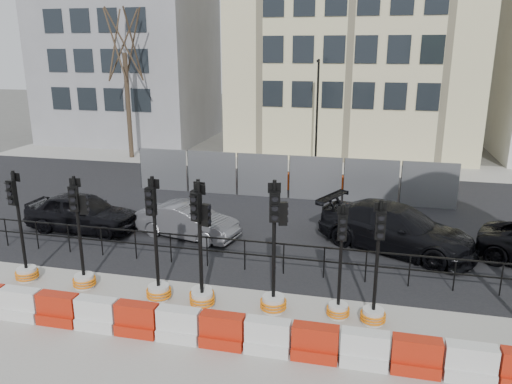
% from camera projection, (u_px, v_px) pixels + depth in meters
% --- Properties ---
extents(ground, '(120.00, 120.00, 0.00)m').
position_uv_depth(ground, '(234.00, 288.00, 14.12)').
color(ground, '#51514C').
rests_on(ground, ground).
extents(sidewalk_near, '(40.00, 6.00, 0.02)m').
position_uv_depth(sidewalk_near, '(198.00, 347.00, 11.32)').
color(sidewalk_near, gray).
rests_on(sidewalk_near, ground).
extents(road, '(40.00, 14.00, 0.03)m').
position_uv_depth(road, '(280.00, 212.00, 20.66)').
color(road, black).
rests_on(road, ground).
extents(sidewalk_far, '(40.00, 4.00, 0.02)m').
position_uv_depth(sidewalk_far, '(309.00, 165.00, 29.08)').
color(sidewalk_far, gray).
rests_on(sidewalk_far, ground).
extents(building_grey, '(11.00, 9.06, 14.00)m').
position_uv_depth(building_grey, '(129.00, 42.00, 35.84)').
color(building_grey, gray).
rests_on(building_grey, ground).
extents(building_cream, '(15.00, 10.06, 18.00)m').
position_uv_depth(building_cream, '(356.00, 8.00, 31.74)').
color(building_cream, beige).
rests_on(building_cream, ground).
extents(kerb_railing, '(18.00, 0.04, 1.00)m').
position_uv_depth(kerb_railing, '(245.00, 250.00, 15.06)').
color(kerb_railing, black).
rests_on(kerb_railing, ground).
extents(heras_fencing, '(14.33, 1.72, 2.00)m').
position_uv_depth(heras_fencing, '(291.00, 180.00, 23.10)').
color(heras_fencing, gray).
rests_on(heras_fencing, ground).
extents(lamp_post_far, '(0.12, 0.56, 6.00)m').
position_uv_depth(lamp_post_far, '(317.00, 112.00, 27.12)').
color(lamp_post_far, black).
rests_on(lamp_post_far, ground).
extents(tree_bare_far, '(2.00, 2.00, 9.00)m').
position_uv_depth(tree_bare_far, '(124.00, 46.00, 29.21)').
color(tree_bare_far, '#473828').
rests_on(tree_bare_far, ground).
extents(barrier_row, '(16.75, 0.50, 0.80)m').
position_uv_depth(barrier_row, '(201.00, 329.00, 11.41)').
color(barrier_row, red).
rests_on(barrier_row, ground).
extents(traffic_signal_a, '(0.65, 0.65, 3.31)m').
position_uv_depth(traffic_signal_a, '(25.00, 259.00, 14.40)').
color(traffic_signal_a, silver).
rests_on(traffic_signal_a, ground).
extents(traffic_signal_b, '(0.64, 0.64, 3.27)m').
position_uv_depth(traffic_signal_b, '(83.00, 262.00, 13.93)').
color(traffic_signal_b, silver).
rests_on(traffic_signal_b, ground).
extents(traffic_signal_c, '(0.68, 0.68, 3.44)m').
position_uv_depth(traffic_signal_c, '(158.00, 276.00, 13.28)').
color(traffic_signal_c, silver).
rests_on(traffic_signal_c, ground).
extents(traffic_signal_d, '(0.67, 0.67, 3.40)m').
position_uv_depth(traffic_signal_d, '(202.00, 279.00, 12.88)').
color(traffic_signal_d, silver).
rests_on(traffic_signal_d, ground).
extents(traffic_signal_e, '(0.67, 0.67, 3.41)m').
position_uv_depth(traffic_signal_e, '(201.00, 279.00, 13.10)').
color(traffic_signal_e, silver).
rests_on(traffic_signal_e, ground).
extents(traffic_signal_f, '(0.69, 0.69, 3.51)m').
position_uv_depth(traffic_signal_f, '(274.00, 282.00, 12.65)').
color(traffic_signal_f, silver).
rests_on(traffic_signal_f, ground).
extents(traffic_signal_g, '(0.59, 0.59, 2.98)m').
position_uv_depth(traffic_signal_g, '(339.00, 295.00, 12.42)').
color(traffic_signal_g, silver).
rests_on(traffic_signal_g, ground).
extents(traffic_signal_h, '(0.63, 0.63, 3.19)m').
position_uv_depth(traffic_signal_h, '(374.00, 299.00, 12.13)').
color(traffic_signal_h, silver).
rests_on(traffic_signal_h, ground).
extents(car_a, '(2.03, 4.36, 1.44)m').
position_uv_depth(car_a, '(82.00, 212.00, 18.42)').
color(car_a, black).
rests_on(car_a, ground).
extents(car_b, '(2.85, 4.26, 1.22)m').
position_uv_depth(car_b, '(188.00, 221.00, 17.77)').
color(car_b, '#4F4F54').
rests_on(car_b, ground).
extents(car_c, '(6.16, 6.91, 1.53)m').
position_uv_depth(car_c, '(396.00, 228.00, 16.62)').
color(car_c, black).
rests_on(car_c, ground).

